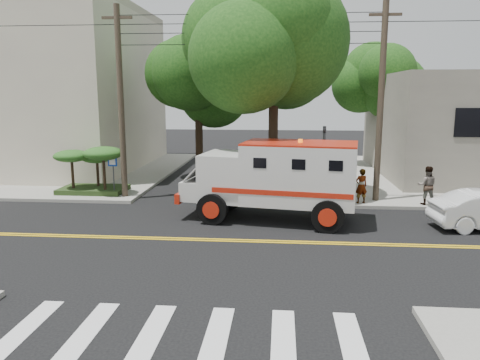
# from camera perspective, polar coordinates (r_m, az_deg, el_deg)

# --- Properties ---
(ground) EXTENTS (100.00, 100.00, 0.00)m
(ground) POSITION_cam_1_polar(r_m,az_deg,el_deg) (16.40, -1.81, -7.37)
(ground) COLOR black
(ground) RESTS_ON ground
(sidewalk_ne) EXTENTS (17.00, 17.00, 0.15)m
(sidewalk_ne) POSITION_cam_1_polar(r_m,az_deg,el_deg) (31.62, 26.54, 0.38)
(sidewalk_ne) COLOR gray
(sidewalk_ne) RESTS_ON ground
(sidewalk_nw) EXTENTS (17.00, 17.00, 0.15)m
(sidewalk_nw) POSITION_cam_1_polar(r_m,az_deg,el_deg) (33.20, -22.62, 1.12)
(sidewalk_nw) COLOR gray
(sidewalk_nw) RESTS_ON ground
(building_left) EXTENTS (16.00, 14.00, 10.00)m
(building_left) POSITION_cam_1_polar(r_m,az_deg,el_deg) (35.10, -25.01, 9.75)
(building_left) COLOR beige
(building_left) RESTS_ON sidewalk_nw
(utility_pole_left) EXTENTS (0.28, 0.28, 9.00)m
(utility_pole_left) POSITION_cam_1_polar(r_m,az_deg,el_deg) (22.77, -14.31, 8.86)
(utility_pole_left) COLOR #382D23
(utility_pole_left) RESTS_ON ground
(utility_pole_right) EXTENTS (0.28, 0.28, 9.00)m
(utility_pole_right) POSITION_cam_1_polar(r_m,az_deg,el_deg) (22.14, 16.76, 8.70)
(utility_pole_right) COLOR #382D23
(utility_pole_right) RESTS_ON ground
(tree_main) EXTENTS (6.08, 5.70, 9.85)m
(tree_main) POSITION_cam_1_polar(r_m,az_deg,el_deg) (21.81, 5.39, 16.18)
(tree_main) COLOR black
(tree_main) RESTS_ON ground
(tree_left) EXTENTS (4.48, 4.20, 7.70)m
(tree_left) POSITION_cam_1_polar(r_m,az_deg,el_deg) (27.67, -4.53, 11.93)
(tree_left) COLOR black
(tree_left) RESTS_ON ground
(tree_right) EXTENTS (4.80, 4.50, 8.20)m
(tree_right) POSITION_cam_1_polar(r_m,az_deg,el_deg) (32.04, 18.01, 11.92)
(tree_right) COLOR black
(tree_right) RESTS_ON ground
(traffic_signal) EXTENTS (0.15, 0.18, 3.60)m
(traffic_signal) POSITION_cam_1_polar(r_m,az_deg,el_deg) (21.36, 10.17, 2.80)
(traffic_signal) COLOR #3F3F42
(traffic_signal) RESTS_ON ground
(accessibility_sign) EXTENTS (0.45, 0.10, 2.02)m
(accessibility_sign) POSITION_cam_1_polar(r_m,az_deg,el_deg) (23.42, -15.21, 1.14)
(accessibility_sign) COLOR #3F3F42
(accessibility_sign) RESTS_ON ground
(palm_planter) EXTENTS (3.52, 2.63, 2.36)m
(palm_planter) POSITION_cam_1_polar(r_m,az_deg,el_deg) (24.24, -17.62, 1.99)
(palm_planter) COLOR #1E3314
(palm_planter) RESTS_ON sidewalk_nw
(armored_truck) EXTENTS (7.27, 3.71, 3.17)m
(armored_truck) POSITION_cam_1_polar(r_m,az_deg,el_deg) (18.61, 4.52, 0.49)
(armored_truck) COLOR silver
(armored_truck) RESTS_ON ground
(pedestrian_a) EXTENTS (0.66, 0.54, 1.57)m
(pedestrian_a) POSITION_cam_1_polar(r_m,az_deg,el_deg) (21.69, 14.56, -0.71)
(pedestrian_a) COLOR gray
(pedestrian_a) RESTS_ON sidewalk_ne
(pedestrian_b) EXTENTS (0.95, 0.80, 1.72)m
(pedestrian_b) POSITION_cam_1_polar(r_m,az_deg,el_deg) (22.33, 21.84, -0.62)
(pedestrian_b) COLOR gray
(pedestrian_b) RESTS_ON sidewalk_ne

